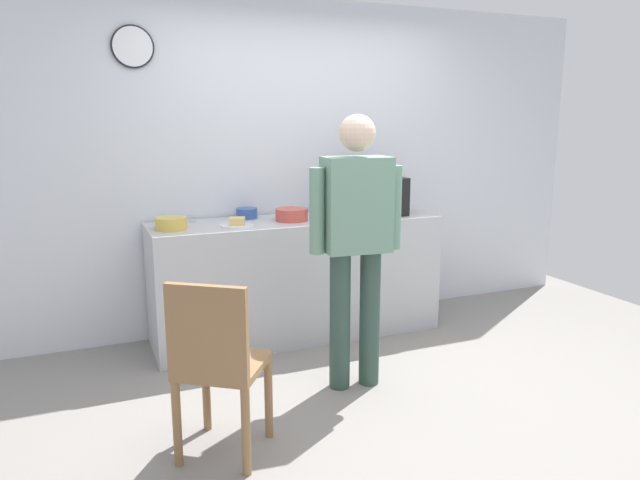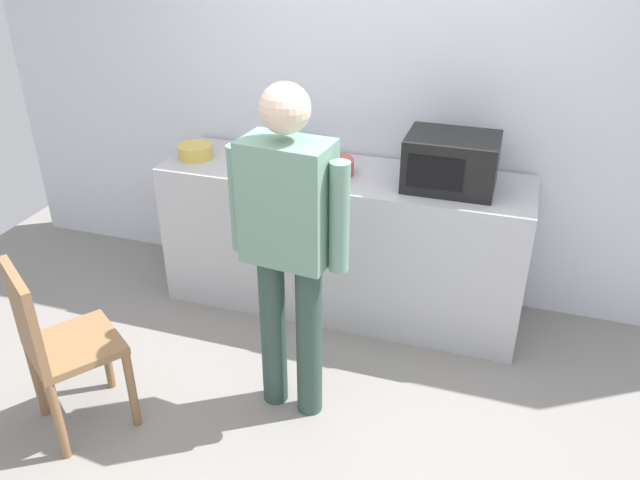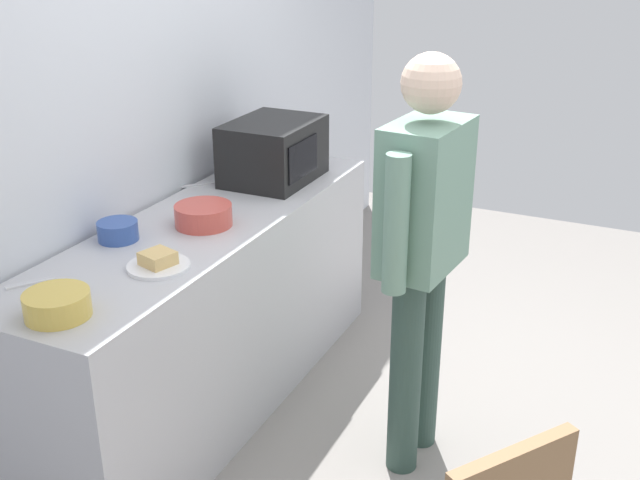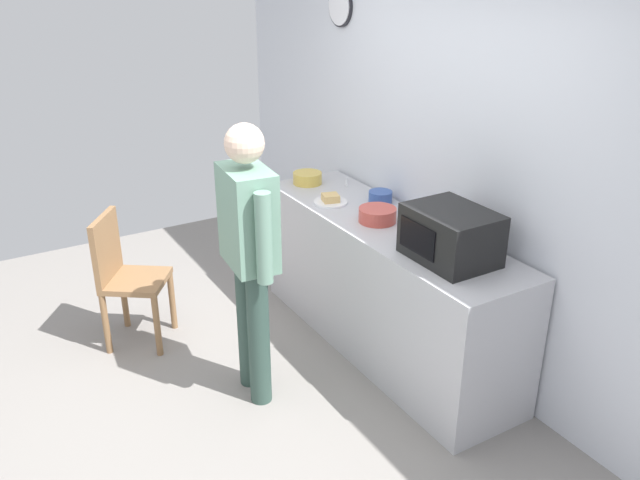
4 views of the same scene
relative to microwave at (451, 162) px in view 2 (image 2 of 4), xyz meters
The scene contains 12 objects.
ground_plane 1.68m from the microwave, 111.57° to the right, with size 6.00×6.00×0.00m, color gray.
back_wall 0.66m from the microwave, 140.28° to the left, with size 5.40×0.13×2.60m.
kitchen_counter 0.87m from the microwave, behind, with size 2.22×0.62×0.93m, color #B7B7BC.
microwave is the anchor object (origin of this frame).
sandwich_plate 1.13m from the microwave, behind, with size 0.24×0.24×0.07m.
salad_bowl 1.58m from the microwave, behind, with size 0.22×0.22×0.09m, color gold.
cereal_bowl 0.69m from the microwave, behind, with size 0.25×0.25×0.09m, color #C64C42.
mixing_bowl 0.99m from the microwave, 167.92° to the left, with size 0.17×0.17×0.08m, color #33519E.
fork_utensil 0.41m from the microwave, 128.91° to the left, with size 0.17×0.02×0.01m, color silver.
spoon_utensil 1.46m from the microwave, behind, with size 0.17×0.02×0.01m, color silver.
person_standing 1.14m from the microwave, 121.81° to the right, with size 0.59×0.28×1.71m.
wooden_chair 2.24m from the microwave, 137.37° to the right, with size 0.56×0.56×0.94m.
Camera 2 is at (0.81, -2.16, 2.37)m, focal length 35.69 mm.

